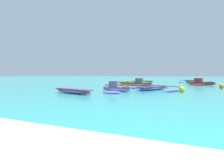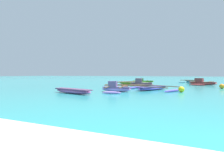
{
  "view_description": "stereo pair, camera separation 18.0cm",
  "coord_description": "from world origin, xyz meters",
  "px_view_note": "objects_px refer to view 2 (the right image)",
  "views": [
    {
      "loc": [
        -2.53,
        -2.47,
        1.44
      ],
      "look_at": [
        -10.73,
        16.98,
        0.25
      ],
      "focal_mm": 28.0,
      "sensor_mm": 36.0,
      "label": 1
    },
    {
      "loc": [
        -2.37,
        -2.4,
        1.44
      ],
      "look_at": [
        -10.73,
        16.98,
        0.25
      ],
      "focal_mm": 28.0,
      "sensor_mm": 36.0,
      "label": 2
    }
  ],
  "objects_px": {
    "moored_boat_3": "(73,91)",
    "moored_boat_7": "(202,83)",
    "moored_boat_4": "(143,81)",
    "mooring_buoy_0": "(222,86)",
    "moored_boat_8": "(126,83)",
    "moored_boat_6": "(124,87)",
    "moored_boat_0": "(116,88)",
    "moored_boat_1": "(153,88)",
    "moored_boat_5": "(141,83)",
    "mooring_buoy_1": "(181,89)",
    "moored_boat_2": "(192,82)"
  },
  "relations": [
    {
      "from": "moored_boat_4",
      "to": "moored_boat_5",
      "type": "bearing_deg",
      "value": -90.57
    },
    {
      "from": "moored_boat_0",
      "to": "moored_boat_7",
      "type": "xyz_separation_m",
      "value": [
        7.2,
        13.05,
        0.01
      ]
    },
    {
      "from": "moored_boat_7",
      "to": "mooring_buoy_1",
      "type": "relative_size",
      "value": 9.93
    },
    {
      "from": "moored_boat_1",
      "to": "moored_boat_4",
      "type": "bearing_deg",
      "value": 44.08
    },
    {
      "from": "moored_boat_5",
      "to": "moored_boat_0",
      "type": "bearing_deg",
      "value": -102.65
    },
    {
      "from": "moored_boat_7",
      "to": "mooring_buoy_1",
      "type": "height_order",
      "value": "moored_boat_7"
    },
    {
      "from": "moored_boat_0",
      "to": "mooring_buoy_0",
      "type": "bearing_deg",
      "value": 29.45
    },
    {
      "from": "moored_boat_0",
      "to": "moored_boat_6",
      "type": "xyz_separation_m",
      "value": [
        -0.38,
        3.22,
        -0.1
      ]
    },
    {
      "from": "moored_boat_2",
      "to": "moored_boat_3",
      "type": "xyz_separation_m",
      "value": [
        -8.45,
        -19.01,
        -0.04
      ]
    },
    {
      "from": "moored_boat_1",
      "to": "moored_boat_6",
      "type": "height_order",
      "value": "moored_boat_6"
    },
    {
      "from": "moored_boat_7",
      "to": "moored_boat_8",
      "type": "bearing_deg",
      "value": -141.66
    },
    {
      "from": "moored_boat_3",
      "to": "mooring_buoy_0",
      "type": "distance_m",
      "value": 14.64
    },
    {
      "from": "moored_boat_3",
      "to": "mooring_buoy_0",
      "type": "height_order",
      "value": "mooring_buoy_0"
    },
    {
      "from": "moored_boat_4",
      "to": "mooring_buoy_1",
      "type": "height_order",
      "value": "moored_boat_4"
    },
    {
      "from": "moored_boat_3",
      "to": "moored_boat_7",
      "type": "height_order",
      "value": "moored_boat_7"
    },
    {
      "from": "moored_boat_0",
      "to": "mooring_buoy_0",
      "type": "height_order",
      "value": "moored_boat_0"
    },
    {
      "from": "moored_boat_8",
      "to": "moored_boat_7",
      "type": "bearing_deg",
      "value": 50.1
    },
    {
      "from": "moored_boat_5",
      "to": "moored_boat_7",
      "type": "distance_m",
      "value": 9.04
    },
    {
      "from": "moored_boat_2",
      "to": "mooring_buoy_1",
      "type": "bearing_deg",
      "value": -148.08
    },
    {
      "from": "moored_boat_2",
      "to": "moored_boat_6",
      "type": "height_order",
      "value": "moored_boat_2"
    },
    {
      "from": "moored_boat_6",
      "to": "moored_boat_7",
      "type": "distance_m",
      "value": 12.42
    },
    {
      "from": "moored_boat_7",
      "to": "moored_boat_8",
      "type": "xyz_separation_m",
      "value": [
        -9.75,
        -2.83,
        -0.11
      ]
    },
    {
      "from": "moored_boat_3",
      "to": "moored_boat_6",
      "type": "distance_m",
      "value": 6.1
    },
    {
      "from": "moored_boat_0",
      "to": "moored_boat_2",
      "type": "xyz_separation_m",
      "value": [
        6.01,
        16.49,
        -0.05
      ]
    },
    {
      "from": "moored_boat_1",
      "to": "mooring_buoy_0",
      "type": "xyz_separation_m",
      "value": [
        6.08,
        4.32,
        0.06
      ]
    },
    {
      "from": "moored_boat_1",
      "to": "moored_boat_3",
      "type": "bearing_deg",
      "value": 164.0
    },
    {
      "from": "mooring_buoy_0",
      "to": "mooring_buoy_1",
      "type": "xyz_separation_m",
      "value": [
        -3.62,
        -5.43,
        -0.01
      ]
    },
    {
      "from": "moored_boat_3",
      "to": "moored_boat_6",
      "type": "height_order",
      "value": "moored_boat_6"
    },
    {
      "from": "moored_boat_1",
      "to": "moored_boat_4",
      "type": "distance_m",
      "value": 14.02
    },
    {
      "from": "moored_boat_7",
      "to": "moored_boat_8",
      "type": "distance_m",
      "value": 10.15
    },
    {
      "from": "mooring_buoy_0",
      "to": "moored_boat_5",
      "type": "bearing_deg",
      "value": 179.67
    },
    {
      "from": "moored_boat_1",
      "to": "moored_boat_3",
      "type": "distance_m",
      "value": 7.25
    },
    {
      "from": "moored_boat_6",
      "to": "mooring_buoy_0",
      "type": "height_order",
      "value": "mooring_buoy_0"
    },
    {
      "from": "moored_boat_4",
      "to": "mooring_buoy_0",
      "type": "relative_size",
      "value": 9.48
    },
    {
      "from": "moored_boat_4",
      "to": "moored_boat_6",
      "type": "distance_m",
      "value": 13.03
    },
    {
      "from": "moored_boat_0",
      "to": "moored_boat_4",
      "type": "relative_size",
      "value": 0.81
    },
    {
      "from": "moored_boat_1",
      "to": "mooring_buoy_0",
      "type": "distance_m",
      "value": 7.46
    },
    {
      "from": "moored_boat_2",
      "to": "moored_boat_1",
      "type": "bearing_deg",
      "value": -158.42
    },
    {
      "from": "moored_boat_1",
      "to": "moored_boat_8",
      "type": "height_order",
      "value": "moored_boat_8"
    },
    {
      "from": "moored_boat_3",
      "to": "moored_boat_4",
      "type": "xyz_separation_m",
      "value": [
        0.83,
        18.71,
        0.05
      ]
    },
    {
      "from": "moored_boat_5",
      "to": "mooring_buoy_1",
      "type": "bearing_deg",
      "value": -59.7
    },
    {
      "from": "moored_boat_4",
      "to": "moored_boat_7",
      "type": "bearing_deg",
      "value": -32.39
    },
    {
      "from": "moored_boat_1",
      "to": "moored_boat_2",
      "type": "xyz_separation_m",
      "value": [
        3.5,
        13.71,
        0.06
      ]
    },
    {
      "from": "moored_boat_3",
      "to": "mooring_buoy_1",
      "type": "height_order",
      "value": "mooring_buoy_1"
    },
    {
      "from": "mooring_buoy_1",
      "to": "moored_boat_3",
      "type": "bearing_deg",
      "value": -150.48
    },
    {
      "from": "moored_boat_8",
      "to": "mooring_buoy_0",
      "type": "relative_size",
      "value": 9.54
    },
    {
      "from": "moored_boat_8",
      "to": "moored_boat_6",
      "type": "bearing_deg",
      "value": -38.92
    },
    {
      "from": "moored_boat_2",
      "to": "moored_boat_3",
      "type": "height_order",
      "value": "moored_boat_2"
    },
    {
      "from": "moored_boat_6",
      "to": "moored_boat_8",
      "type": "xyz_separation_m",
      "value": [
        -2.16,
        7.0,
        0.0
      ]
    },
    {
      "from": "moored_boat_7",
      "to": "moored_boat_8",
      "type": "relative_size",
      "value": 1.01
    }
  ]
}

